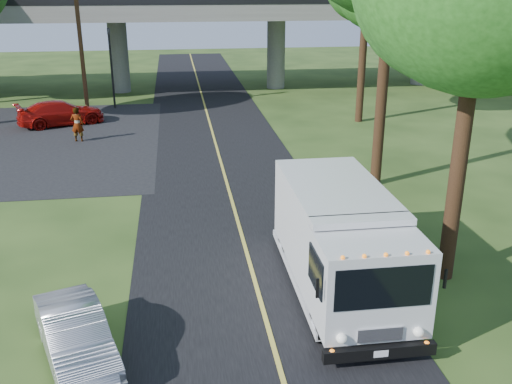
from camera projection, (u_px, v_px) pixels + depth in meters
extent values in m
plane|color=#273E16|center=(263.00, 309.00, 14.90)|extent=(120.00, 120.00, 0.00)
cube|color=black|center=(227.00, 183.00, 24.17)|extent=(7.00, 90.00, 0.02)
cube|color=black|center=(5.00, 142.00, 30.12)|extent=(16.00, 18.00, 0.01)
cube|color=gold|center=(227.00, 182.00, 24.16)|extent=(0.12, 90.00, 0.01)
cube|color=slate|center=(197.00, 9.00, 42.47)|extent=(50.00, 9.00, 1.20)
cube|color=slate|center=(503.00, 45.00, 46.85)|extent=(4.00, 10.00, 6.00)
cylinder|color=slate|center=(119.00, 56.00, 42.82)|extent=(1.40, 1.40, 5.40)
cylinder|color=slate|center=(276.00, 53.00, 44.42)|extent=(1.40, 1.40, 5.40)
cylinder|color=slate|center=(422.00, 51.00, 46.02)|extent=(1.40, 1.40, 5.40)
cylinder|color=black|center=(112.00, 69.00, 37.30)|extent=(0.14, 0.14, 5.20)
imported|color=black|center=(109.00, 37.00, 36.60)|extent=(0.18, 0.22, 1.10)
cylinder|color=#472D19|center=(81.00, 43.00, 34.58)|extent=(0.26, 0.26, 9.00)
cylinder|color=#382314|center=(459.00, 161.00, 15.33)|extent=(0.44, 0.44, 7.00)
cylinder|color=#382314|center=(382.00, 93.00, 22.72)|extent=(0.44, 0.44, 7.70)
cylinder|color=#382314|center=(362.00, 66.00, 33.48)|extent=(0.44, 0.44, 6.65)
cube|color=silver|center=(332.00, 221.00, 15.98)|extent=(2.49, 4.54, 2.32)
cube|color=silver|center=(369.00, 280.00, 13.06)|extent=(2.48, 1.86, 2.11)
cube|color=black|center=(383.00, 287.00, 12.10)|extent=(2.16, 0.09, 0.98)
cube|color=black|center=(380.00, 352.00, 12.55)|extent=(2.58, 0.19, 0.29)
cube|color=silver|center=(334.00, 273.00, 16.10)|extent=(2.49, 5.98, 0.19)
cylinder|color=black|center=(320.00, 322.00, 13.52)|extent=(0.29, 0.93, 0.93)
cylinder|color=black|center=(404.00, 315.00, 13.79)|extent=(0.29, 0.93, 0.93)
cylinder|color=black|center=(286.00, 244.00, 17.53)|extent=(0.29, 0.93, 0.93)
cylinder|color=black|center=(352.00, 240.00, 17.80)|extent=(0.29, 0.93, 0.93)
imported|color=#940D09|center=(61.00, 113.00, 33.57)|extent=(5.31, 3.69, 1.43)
imported|color=#95979D|center=(76.00, 336.00, 12.73)|extent=(2.49, 3.94, 1.23)
imported|color=gray|center=(77.00, 125.00, 30.00)|extent=(0.74, 0.55, 1.84)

